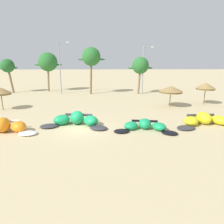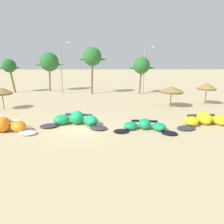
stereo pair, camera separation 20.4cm
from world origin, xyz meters
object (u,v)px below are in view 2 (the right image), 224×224
(beach_umbrella_near_van, at_px, (2,91))
(palm_left, at_px, (49,62))
(kite_left, at_px, (2,127))
(palm_center_left, at_px, (141,66))
(lamppost_west_center, at_px, (145,68))
(palm_left_of_gap, at_px, (92,57))
(beach_umbrella_near_palms, at_px, (207,86))
(kite_right_of_center, at_px, (206,121))
(kite_center, at_px, (145,126))
(kite_left_of_center, at_px, (76,120))
(beach_umbrella_middle, at_px, (171,89))
(palm_leftmost, at_px, (9,66))
(lamppost_west, at_px, (62,65))

(beach_umbrella_near_van, bearing_deg, palm_left, 83.82)
(kite_left, xyz_separation_m, palm_center_left, (15.18, 20.43, 4.60))
(palm_center_left, height_order, lamppost_west_center, lamppost_west_center)
(palm_left_of_gap, distance_m, lamppost_west_center, 9.60)
(beach_umbrella_near_palms, bearing_deg, kite_right_of_center, -115.59)
(lamppost_west_center, bearing_deg, kite_right_of_center, -82.07)
(kite_center, height_order, kite_right_of_center, kite_right_of_center)
(palm_center_left, bearing_deg, kite_left_of_center, -116.60)
(kite_left_of_center, bearing_deg, beach_umbrella_middle, 32.77)
(palm_left_of_gap, relative_size, lamppost_west_center, 0.99)
(kite_left, distance_m, palm_leftmost, 24.67)
(kite_left_of_center, bearing_deg, palm_left, 110.66)
(palm_left_of_gap, bearing_deg, lamppost_west, 174.08)
(beach_umbrella_near_van, bearing_deg, kite_center, -26.25)
(kite_left_of_center, xyz_separation_m, lamppost_west, (-5.24, 18.98, 4.72))
(kite_left_of_center, bearing_deg, kite_left, -161.40)
(beach_umbrella_near_van, relative_size, palm_left, 0.37)
(kite_left, height_order, beach_umbrella_near_van, beach_umbrella_near_van)
(palm_left, relative_size, palm_left_of_gap, 0.91)
(palm_left, bearing_deg, lamppost_west_center, -13.18)
(kite_right_of_center, distance_m, beach_umbrella_middle, 8.01)
(kite_left_of_center, height_order, lamppost_west_center, lamppost_west_center)
(palm_left_of_gap, height_order, lamppost_west_center, lamppost_west_center)
(lamppost_west, bearing_deg, beach_umbrella_near_palms, -24.67)
(palm_leftmost, bearing_deg, kite_right_of_center, -36.79)
(kite_center, distance_m, beach_umbrella_middle, 10.44)
(kite_right_of_center, xyz_separation_m, palm_left, (-20.73, 22.63, 5.26))
(beach_umbrella_near_van, xyz_separation_m, beach_umbrella_near_palms, (26.87, 2.37, 0.19))
(kite_center, distance_m, palm_left_of_gap, 21.74)
(kite_center, distance_m, lamppost_west_center, 20.34)
(kite_left, bearing_deg, palm_left, 95.73)
(kite_left, relative_size, palm_left_of_gap, 0.72)
(beach_umbrella_near_palms, height_order, palm_center_left, palm_center_left)
(beach_umbrella_middle, relative_size, palm_center_left, 0.47)
(palm_leftmost, relative_size, palm_center_left, 0.95)
(beach_umbrella_near_palms, relative_size, lamppost_west_center, 0.36)
(kite_right_of_center, distance_m, beach_umbrella_near_palms, 10.48)
(beach_umbrella_middle, xyz_separation_m, palm_left_of_gap, (-10.99, 11.08, 4.26))
(kite_left, bearing_deg, kite_left_of_center, 18.60)
(kite_left_of_center, bearing_deg, lamppost_west, 105.43)
(kite_center, xyz_separation_m, beach_umbrella_near_palms, (10.50, 10.44, 2.19))
(kite_left, bearing_deg, palm_leftmost, 112.88)
(beach_umbrella_near_van, height_order, lamppost_west_center, lamppost_west_center)
(kite_right_of_center, bearing_deg, lamppost_west_center, 97.93)
(kite_left_of_center, height_order, beach_umbrella_middle, beach_umbrella_middle)
(palm_left, bearing_deg, beach_umbrella_near_van, -96.18)
(beach_umbrella_middle, height_order, lamppost_west, lamppost_west)
(palm_left_of_gap, bearing_deg, palm_leftmost, 172.96)
(beach_umbrella_near_van, height_order, palm_left, palm_left)
(palm_left_of_gap, bearing_deg, kite_center, -73.53)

